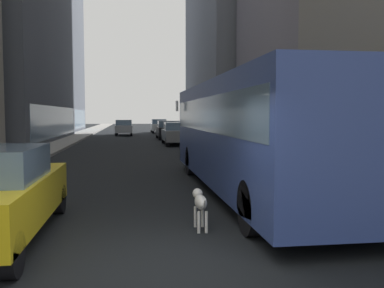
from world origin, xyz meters
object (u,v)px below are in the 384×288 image
(car_grey_wagon, at_px, (177,133))
(dalmatian_dog, at_px, (200,202))
(car_white_van, at_px, (159,126))
(car_black_suv, at_px, (168,130))
(transit_bus, at_px, (249,128))
(car_silver_sedan, at_px, (124,128))

(car_grey_wagon, distance_m, dalmatian_dog, 22.34)
(car_white_van, bearing_deg, car_black_suv, -90.00)
(transit_bus, distance_m, dalmatian_dog, 4.29)
(car_black_suv, relative_size, car_white_van, 1.07)
(car_black_suv, distance_m, car_silver_sedan, 8.20)
(transit_bus, bearing_deg, car_grey_wagon, 90.00)
(car_black_suv, bearing_deg, transit_bus, -90.00)
(car_white_van, height_order, dalmatian_dog, car_white_van)
(car_black_suv, distance_m, car_white_van, 12.91)
(car_black_suv, height_order, car_silver_sedan, same)
(transit_bus, xyz_separation_m, dalmatian_dog, (-1.97, -3.59, -1.26))
(car_black_suv, height_order, car_white_van, same)
(car_grey_wagon, height_order, car_black_suv, same)
(car_grey_wagon, xyz_separation_m, car_white_van, (0.00, 20.14, -0.00))
(car_grey_wagon, bearing_deg, car_silver_sedan, 105.54)
(car_grey_wagon, height_order, dalmatian_dog, car_grey_wagon)
(car_silver_sedan, relative_size, dalmatian_dog, 4.37)
(transit_bus, height_order, car_grey_wagon, transit_bus)
(dalmatian_dog, bearing_deg, car_white_van, 87.35)
(car_white_van, distance_m, car_silver_sedan, 7.00)
(car_grey_wagon, relative_size, dalmatian_dog, 4.82)
(transit_bus, xyz_separation_m, car_silver_sedan, (-4.00, 33.05, -0.96))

